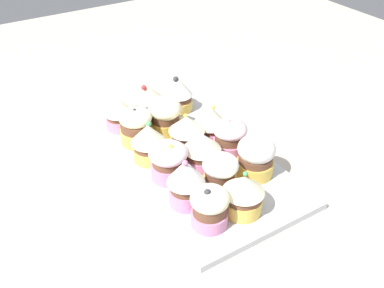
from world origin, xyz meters
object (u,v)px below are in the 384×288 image
Objects in this scene: cupcake_11 at (243,193)px; cupcake_12 at (178,94)px; cupcake_1 at (136,126)px; cupcake_3 at (168,160)px; cupcake_13 at (210,123)px; cupcake_14 at (230,137)px; cupcake_2 at (149,142)px; cupcake_9 at (202,150)px; cupcake_15 at (256,156)px; baking_tray at (192,160)px; cupcake_0 at (119,113)px; cupcake_4 at (186,181)px; cupcake_6 at (147,102)px; cupcake_10 at (220,172)px; cupcake_7 at (166,115)px; cupcake_5 at (210,206)px; cupcake_8 at (187,132)px.

cupcake_11 is 0.92× the size of cupcake_12.
cupcake_3 is at bearing -0.13° from cupcake_1.
cupcake_14 is (5.68, 0.32, -0.06)cm from cupcake_13.
cupcake_12 is (-30.97, 7.11, 0.16)cm from cupcake_11.
cupcake_2 is 1.08× the size of cupcake_9.
baking_tray is at bearing -144.60° from cupcake_15.
cupcake_0 is 31.58cm from cupcake_11.
cupcake_4 reaches higher than cupcake_2.
cupcake_10 is (25.45, -0.14, -0.32)cm from cupcake_6.
cupcake_11 is at bearing 17.34° from cupcake_2.
cupcake_12 is at bearing 179.25° from cupcake_14.
cupcake_12 is (-18.93, 6.51, 0.00)cm from cupcake_9.
cupcake_7 is (6.18, 6.70, 0.60)cm from cupcake_0.
cupcake_5 is at bearing -28.38° from cupcake_9.
cupcake_14 is (11.99, 12.29, -0.07)cm from cupcake_1.
cupcake_10 is at bearing -2.00° from cupcake_7.
cupcake_14 is at bearing 134.86° from cupcake_5.
cupcake_12 is 24.98cm from cupcake_15.
cupcake_12 reaches higher than cupcake_5.
cupcake_12 is at bearing 157.28° from cupcake_5.
cupcake_12 reaches higher than cupcake_3.
cupcake_13 is (-5.72, 12.00, 0.09)cm from cupcake_3.
cupcake_2 reaches higher than cupcake_14.
cupcake_4 is at bearing -89.62° from cupcake_10.
cupcake_5 is at bearing -22.72° from cupcake_12.
cupcake_9 and cupcake_14 have the same top height.
cupcake_0 is 25.76cm from cupcake_10.
baking_tray is 6.84× the size of cupcake_0.
cupcake_2 is at bearing -115.23° from cupcake_14.
cupcake_8 is (-2.78, 0.64, 4.20)cm from baking_tray.
cupcake_4 is at bearing -1.80° from cupcake_2.
cupcake_0 is 30.64cm from cupcake_5.
baking_tray is 10.11cm from cupcake_10.
cupcake_9 is at bearing 177.16° from cupcake_11.
cupcake_3 is at bearing -68.31° from baking_tray.
cupcake_1 is 0.85× the size of cupcake_4.
cupcake_14 is (2.36, 6.28, 4.07)cm from baking_tray.
cupcake_15 reaches higher than cupcake_8.
cupcake_4 is at bearing -36.49° from baking_tray.
cupcake_7 and cupcake_15 have the same top height.
cupcake_2 reaches higher than baking_tray.
baking_tray is 5.66× the size of cupcake_2.
cupcake_2 is at bearing -155.31° from cupcake_10.
cupcake_9 is (5.98, -0.63, 0.02)cm from cupcake_8.
cupcake_15 is at bearing 18.94° from cupcake_7.
cupcake_9 is 20.01cm from cupcake_12.
cupcake_0 is 17.66cm from cupcake_13.
cupcake_13 is at bearing 115.49° from cupcake_3.
cupcake_6 is 6.94cm from cupcake_12.
cupcake_0 is 9.14cm from cupcake_7.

